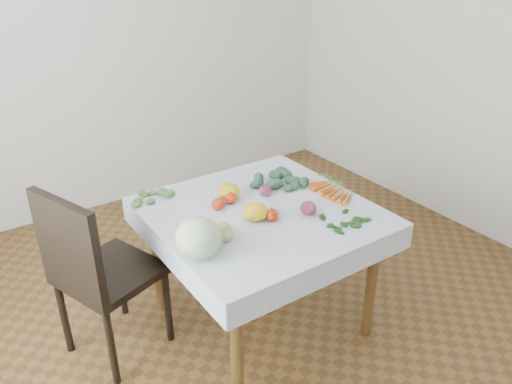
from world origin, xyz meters
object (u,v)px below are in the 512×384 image
at_px(chair, 93,268).
at_px(carrot_bunch, 333,189).
at_px(cabbage, 199,238).
at_px(heirloom_back, 229,191).
at_px(table, 261,227).

xyz_separation_m(chair, carrot_bunch, (1.33, -0.30, 0.19)).
distance_m(cabbage, heirloom_back, 0.59).
relative_size(table, carrot_bunch, 3.02).
xyz_separation_m(heirloom_back, carrot_bunch, (0.54, -0.27, -0.03)).
relative_size(table, chair, 0.99).
bearing_deg(heirloom_back, cabbage, -134.75).
distance_m(table, chair, 0.89).
height_order(cabbage, heirloom_back, cabbage).
bearing_deg(cabbage, heirloom_back, 45.25).
height_order(cabbage, carrot_bunch, cabbage).
height_order(chair, heirloom_back, chair).
bearing_deg(heirloom_back, table, -73.02).
relative_size(chair, heirloom_back, 8.18).
bearing_deg(chair, cabbage, -49.79).
bearing_deg(table, heirloom_back, 106.98).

